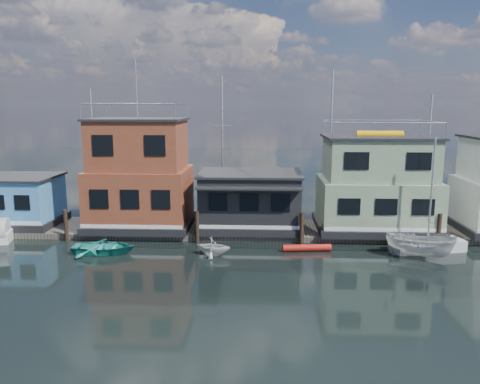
{
  "coord_description": "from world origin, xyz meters",
  "views": [
    {
      "loc": [
        0.32,
        -21.09,
        9.23
      ],
      "look_at": [
        -1.23,
        12.0,
        3.0
      ],
      "focal_mm": 35.0,
      "sensor_mm": 36.0,
      "label": 1
    }
  ],
  "objects_px": {
    "motorboat": "(420,245)",
    "red_kayak": "(307,248)",
    "houseboat_blue": "(14,201)",
    "houseboat_green": "(377,186)",
    "dinghy_white": "(213,246)",
    "day_sailer": "(427,244)",
    "houseboat_red": "(140,176)",
    "houseboat_dark": "(250,200)",
    "dinghy_teal": "(104,247)"
  },
  "relations": [
    {
      "from": "motorboat",
      "to": "red_kayak",
      "type": "bearing_deg",
      "value": 104.76
    },
    {
      "from": "houseboat_blue",
      "to": "houseboat_green",
      "type": "bearing_deg",
      "value": 0.0
    },
    {
      "from": "dinghy_white",
      "to": "red_kayak",
      "type": "bearing_deg",
      "value": -67.17
    },
    {
      "from": "houseboat_blue",
      "to": "day_sailer",
      "type": "height_order",
      "value": "day_sailer"
    },
    {
      "from": "houseboat_red",
      "to": "red_kayak",
      "type": "xyz_separation_m",
      "value": [
        11.74,
        -4.31,
        -3.88
      ]
    },
    {
      "from": "houseboat_blue",
      "to": "houseboat_red",
      "type": "xyz_separation_m",
      "value": [
        9.5,
        0.0,
        1.9
      ]
    },
    {
      "from": "houseboat_dark",
      "to": "houseboat_green",
      "type": "relative_size",
      "value": 0.88
    },
    {
      "from": "houseboat_dark",
      "to": "dinghy_teal",
      "type": "xyz_separation_m",
      "value": [
        -9.06,
        -5.32,
        -2.01
      ]
    },
    {
      "from": "houseboat_dark",
      "to": "houseboat_green",
      "type": "xyz_separation_m",
      "value": [
        9.0,
        0.02,
        1.13
      ]
    },
    {
      "from": "houseboat_red",
      "to": "houseboat_green",
      "type": "distance_m",
      "value": 17.01
    },
    {
      "from": "dinghy_teal",
      "to": "houseboat_blue",
      "type": "bearing_deg",
      "value": 55.09
    },
    {
      "from": "dinghy_teal",
      "to": "dinghy_white",
      "type": "bearing_deg",
      "value": -92.7
    },
    {
      "from": "houseboat_red",
      "to": "dinghy_teal",
      "type": "distance_m",
      "value": 6.58
    },
    {
      "from": "houseboat_blue",
      "to": "motorboat",
      "type": "distance_m",
      "value": 28.53
    },
    {
      "from": "red_kayak",
      "to": "dinghy_teal",
      "type": "bearing_deg",
      "value": 178.19
    },
    {
      "from": "day_sailer",
      "to": "dinghy_teal",
      "type": "xyz_separation_m",
      "value": [
        -20.51,
        -1.51,
        -0.02
      ]
    },
    {
      "from": "dinghy_white",
      "to": "red_kayak",
      "type": "relative_size",
      "value": 0.71
    },
    {
      "from": "houseboat_blue",
      "to": "houseboat_dark",
      "type": "distance_m",
      "value": 17.5
    },
    {
      "from": "houseboat_green",
      "to": "motorboat",
      "type": "distance_m",
      "value": 6.18
    },
    {
      "from": "houseboat_dark",
      "to": "motorboat",
      "type": "bearing_deg",
      "value": -26.83
    },
    {
      "from": "houseboat_red",
      "to": "houseboat_green",
      "type": "bearing_deg",
      "value": 0.0
    },
    {
      "from": "houseboat_blue",
      "to": "dinghy_teal",
      "type": "xyz_separation_m",
      "value": [
        8.44,
        -5.34,
        -1.8
      ]
    },
    {
      "from": "houseboat_red",
      "to": "motorboat",
      "type": "relative_size",
      "value": 2.87
    },
    {
      "from": "motorboat",
      "to": "dinghy_teal",
      "type": "distance_m",
      "value": 19.56
    },
    {
      "from": "dinghy_white",
      "to": "day_sailer",
      "type": "xyz_separation_m",
      "value": [
        13.6,
        1.52,
        -0.16
      ]
    },
    {
      "from": "houseboat_red",
      "to": "houseboat_dark",
      "type": "xyz_separation_m",
      "value": [
        8.0,
        -0.02,
        -1.69
      ]
    },
    {
      "from": "houseboat_blue",
      "to": "dinghy_white",
      "type": "bearing_deg",
      "value": -19.22
    },
    {
      "from": "day_sailer",
      "to": "dinghy_white",
      "type": "bearing_deg",
      "value": 173.95
    },
    {
      "from": "houseboat_red",
      "to": "day_sailer",
      "type": "xyz_separation_m",
      "value": [
        19.45,
        -3.83,
        -3.68
      ]
    },
    {
      "from": "motorboat",
      "to": "dinghy_teal",
      "type": "height_order",
      "value": "motorboat"
    },
    {
      "from": "houseboat_dark",
      "to": "dinghy_teal",
      "type": "relative_size",
      "value": 1.9
    },
    {
      "from": "day_sailer",
      "to": "red_kayak",
      "type": "relative_size",
      "value": 2.34
    },
    {
      "from": "houseboat_dark",
      "to": "day_sailer",
      "type": "distance_m",
      "value": 12.23
    },
    {
      "from": "dinghy_white",
      "to": "red_kayak",
      "type": "xyz_separation_m",
      "value": [
        5.89,
        1.04,
        -0.36
      ]
    },
    {
      "from": "houseboat_dark",
      "to": "dinghy_teal",
      "type": "distance_m",
      "value": 10.7
    },
    {
      "from": "dinghy_white",
      "to": "motorboat",
      "type": "bearing_deg",
      "value": -77.06
    },
    {
      "from": "day_sailer",
      "to": "red_kayak",
      "type": "bearing_deg",
      "value": 171.13
    },
    {
      "from": "dinghy_white",
      "to": "day_sailer",
      "type": "distance_m",
      "value": 13.69
    },
    {
      "from": "houseboat_dark",
      "to": "dinghy_white",
      "type": "bearing_deg",
      "value": -111.97
    },
    {
      "from": "houseboat_dark",
      "to": "day_sailer",
      "type": "height_order",
      "value": "day_sailer"
    },
    {
      "from": "houseboat_dark",
      "to": "day_sailer",
      "type": "xyz_separation_m",
      "value": [
        11.45,
        -3.81,
        -1.99
      ]
    },
    {
      "from": "houseboat_dark",
      "to": "red_kayak",
      "type": "distance_m",
      "value": 6.1
    },
    {
      "from": "houseboat_dark",
      "to": "houseboat_green",
      "type": "distance_m",
      "value": 9.07
    },
    {
      "from": "dinghy_white",
      "to": "day_sailer",
      "type": "relative_size",
      "value": 0.3
    },
    {
      "from": "motorboat",
      "to": "dinghy_teal",
      "type": "xyz_separation_m",
      "value": [
        -19.55,
        -0.01,
        -0.39
      ]
    },
    {
      "from": "day_sailer",
      "to": "houseboat_blue",
      "type": "bearing_deg",
      "value": 160.03
    },
    {
      "from": "houseboat_dark",
      "to": "houseboat_green",
      "type": "bearing_deg",
      "value": 0.12
    },
    {
      "from": "houseboat_red",
      "to": "day_sailer",
      "type": "bearing_deg",
      "value": -11.15
    },
    {
      "from": "dinghy_white",
      "to": "dinghy_teal",
      "type": "relative_size",
      "value": 0.57
    },
    {
      "from": "motorboat",
      "to": "red_kayak",
      "type": "height_order",
      "value": "motorboat"
    }
  ]
}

